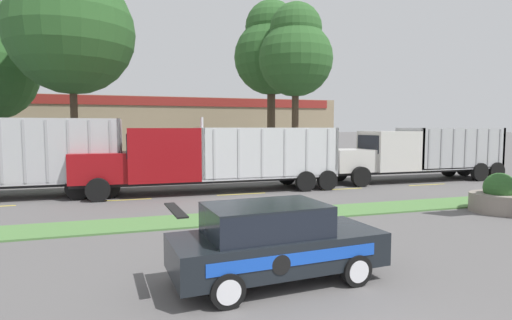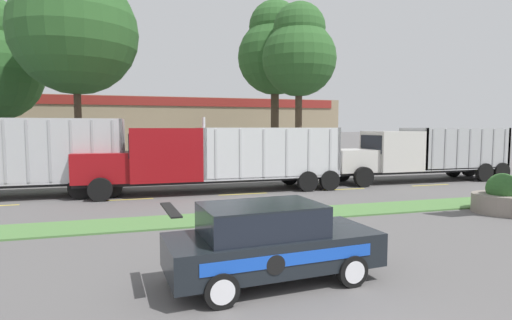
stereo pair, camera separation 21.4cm
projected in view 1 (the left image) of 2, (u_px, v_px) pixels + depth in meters
The scene contains 14 objects.
grass_verge at pixel (221, 219), 13.87m from camera, with size 120.00×1.94×0.06m, color #517F42.
centre_line_4 at pixel (123, 200), 17.62m from camera, with size 2.40×0.14×0.01m, color yellow.
centre_line_5 at pixel (241, 194), 19.21m from camera, with size 2.40×0.14×0.01m, color yellow.
centre_line_6 at pixel (341, 189), 20.80m from camera, with size 2.40×0.14×0.01m, color yellow.
centre_line_7 at pixel (427, 185), 22.38m from camera, with size 2.40×0.14×0.01m, color yellow.
centre_line_8 at pixel (501, 181), 23.97m from camera, with size 2.40×0.14×0.01m, color yellow.
dump_truck_lead at pixel (402, 155), 23.66m from camera, with size 11.23×2.75×3.19m.
dump_truck_trail at pixel (185, 160), 19.42m from camera, with size 12.84×2.84×3.69m.
rally_car at pixel (274, 241), 8.21m from camera, with size 4.50×2.16×1.67m.
stone_planter at pixel (499, 198), 15.11m from camera, with size 2.06×2.06×1.49m.
store_building_backdrop at pixel (161, 129), 42.47m from camera, with size 34.64×12.10×6.08m.
tree_behind_left at pixel (271, 50), 31.23m from camera, with size 5.83×5.83×13.08m.
tree_behind_centre at pixel (296, 52), 28.09m from camera, with size 5.23×5.23×11.96m.
tree_behind_far_right at pixel (71, 19), 22.08m from camera, with size 6.87×6.87×13.66m.
Camera 1 is at (-2.87, -4.10, 3.17)m, focal length 28.00 mm.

